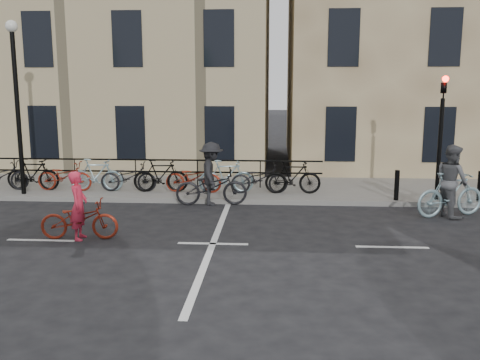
# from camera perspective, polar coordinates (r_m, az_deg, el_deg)

# --- Properties ---
(ground) EXTENTS (120.00, 120.00, 0.00)m
(ground) POSITION_cam_1_polar(r_m,az_deg,el_deg) (12.20, -2.91, -6.82)
(ground) COLOR black
(ground) RESTS_ON ground
(sidewalk) EXTENTS (46.00, 4.00, 0.15)m
(sidewalk) POSITION_cam_1_polar(r_m,az_deg,el_deg) (18.72, -13.00, -0.76)
(sidewalk) COLOR slate
(sidewalk) RESTS_ON ground
(building_east) EXTENTS (14.00, 10.00, 12.00)m
(building_east) POSITION_cam_1_polar(r_m,az_deg,el_deg) (25.85, 21.71, 15.32)
(building_east) COLOR #967F5A
(building_east) RESTS_ON sidewalk
(building_west) EXTENTS (20.00, 10.00, 10.00)m
(building_west) POSITION_cam_1_polar(r_m,az_deg,el_deg) (26.72, -19.62, 13.11)
(building_west) COLOR tan
(building_west) RESTS_ON sidewalk
(traffic_light) EXTENTS (0.18, 0.30, 3.90)m
(traffic_light) POSITION_cam_1_polar(r_m,az_deg,el_deg) (16.67, 20.68, 5.75)
(traffic_light) COLOR black
(traffic_light) RESTS_ON sidewalk
(lamp_post) EXTENTS (0.36, 0.36, 5.28)m
(lamp_post) POSITION_cam_1_polar(r_m,az_deg,el_deg) (17.81, -22.79, 9.21)
(lamp_post) COLOR black
(lamp_post) RESTS_ON sidewalk
(bollard_east) EXTENTS (0.14, 0.14, 0.90)m
(bollard_east) POSITION_cam_1_polar(r_m,az_deg,el_deg) (16.51, 16.38, -0.53)
(bollard_east) COLOR black
(bollard_east) RESTS_ON sidewalk
(bollard_west) EXTENTS (0.14, 0.14, 0.90)m
(bollard_west) POSITION_cam_1_polar(r_m,az_deg,el_deg) (17.19, 24.20, -0.61)
(bollard_west) COLOR black
(bollard_west) RESTS_ON sidewalk
(parked_bikes) EXTENTS (11.45, 1.23, 1.05)m
(parked_bikes) POSITION_cam_1_polar(r_m,az_deg,el_deg) (17.39, -10.25, 0.41)
(parked_bikes) COLOR black
(parked_bikes) RESTS_ON sidewalk
(cyclist_pink) EXTENTS (1.84, 0.77, 1.60)m
(cyclist_pink) POSITION_cam_1_polar(r_m,az_deg,el_deg) (12.96, -16.78, -3.69)
(cyclist_pink) COLOR maroon
(cyclist_pink) RESTS_ON ground
(cyclist_grey) EXTENTS (2.12, 1.23, 1.98)m
(cyclist_grey) POSITION_cam_1_polar(r_m,az_deg,el_deg) (15.52, 21.60, -0.78)
(cyclist_grey) COLOR #85A6AF
(cyclist_grey) RESTS_ON ground
(cyclist_dark) EXTENTS (2.20, 1.30, 1.88)m
(cyclist_dark) POSITION_cam_1_polar(r_m,az_deg,el_deg) (15.85, -3.07, -0.05)
(cyclist_dark) COLOR black
(cyclist_dark) RESTS_ON ground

